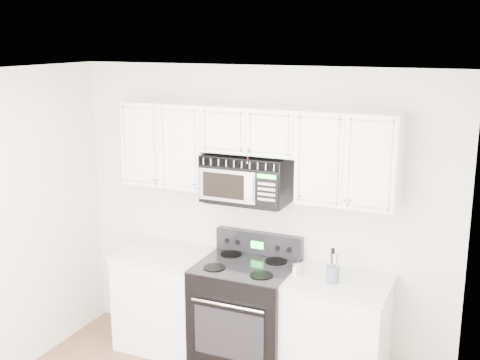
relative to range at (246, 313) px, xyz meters
The scene contains 9 objects.
room 1.63m from the range, 90.27° to the right, with size 3.51×3.51×2.61m.
base_cabinet_left 0.81m from the range, behind, with size 0.86×0.65×0.92m.
base_cabinet_right 0.80m from the range, ahead, with size 0.86×0.65×0.92m.
range is the anchor object (origin of this frame).
upper_cabinets 1.46m from the range, 92.20° to the left, with size 2.44×0.37×0.75m.
microwave 1.18m from the range, 112.27° to the left, with size 0.73×0.42×0.41m.
utensil_crock 0.92m from the range, ahead, with size 0.11×0.11×0.29m.
shaker_salt 0.66m from the range, ahead, with size 0.04×0.04×0.10m.
shaker_pepper 0.67m from the range, ahead, with size 0.04×0.04×0.09m.
Camera 1 is at (1.89, -3.03, 2.84)m, focal length 45.00 mm.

